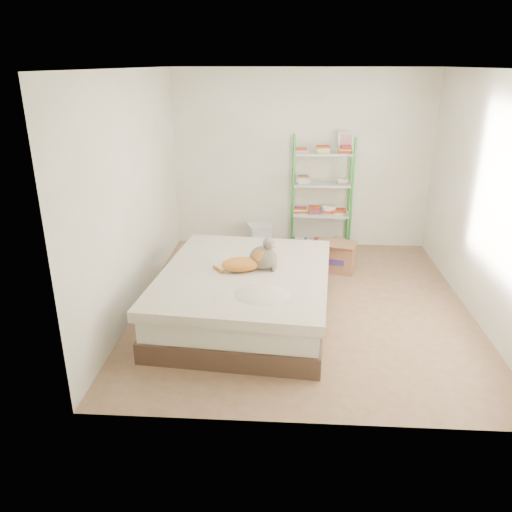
# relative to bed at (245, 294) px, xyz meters

# --- Properties ---
(room) EXTENTS (3.81, 4.21, 2.61)m
(room) POSITION_rel_bed_xyz_m (0.64, 0.38, 1.02)
(room) COLOR #A27C63
(room) RESTS_ON ground
(bed) EXTENTS (1.96, 2.36, 0.56)m
(bed) POSITION_rel_bed_xyz_m (0.00, 0.00, 0.00)
(bed) COLOR #432D25
(bed) RESTS_ON ground
(orange_cat) EXTENTS (0.52, 0.34, 0.19)m
(orange_cat) POSITION_rel_bed_xyz_m (-0.04, -0.01, 0.38)
(orange_cat) COLOR orange
(orange_cat) RESTS_ON bed
(grey_cat) EXTENTS (0.38, 0.34, 0.37)m
(grey_cat) POSITION_rel_bed_xyz_m (0.19, 0.07, 0.47)
(grey_cat) COLOR gray
(grey_cat) RESTS_ON bed
(shelf_unit) EXTENTS (0.88, 0.36, 1.74)m
(shelf_unit) POSITION_rel_bed_xyz_m (0.95, 2.26, 0.53)
(shelf_unit) COLOR green
(shelf_unit) RESTS_ON ground
(cardboard_box) EXTENTS (0.61, 0.62, 0.42)m
(cardboard_box) POSITION_rel_bed_xyz_m (1.11, 1.48, -0.10)
(cardboard_box) COLOR #876249
(cardboard_box) RESTS_ON ground
(white_bin) EXTENTS (0.41, 0.38, 0.38)m
(white_bin) POSITION_rel_bed_xyz_m (0.04, 2.23, -0.09)
(white_bin) COLOR silver
(white_bin) RESTS_ON ground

